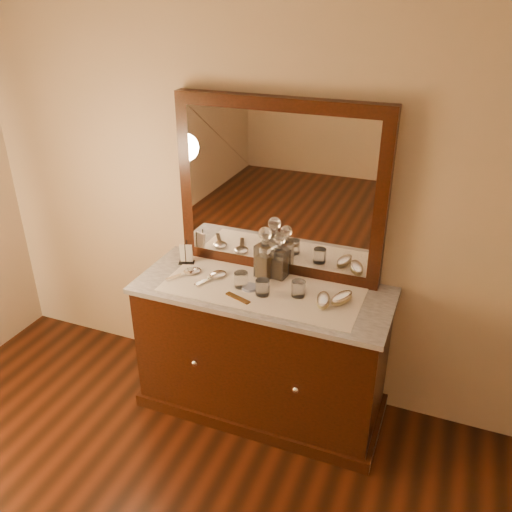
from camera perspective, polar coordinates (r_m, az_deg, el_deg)
name	(u,v)px	position (r m, az deg, el deg)	size (l,w,h in m)	color
dresser_cabinet	(262,352)	(3.20, 0.67, -10.31)	(1.40, 0.55, 0.82)	black
dresser_plinth	(262,400)	(3.44, 0.64, -15.23)	(1.46, 0.59, 0.08)	black
knob_left	(195,363)	(3.07, -6.62, -11.37)	(0.04, 0.04, 0.04)	silver
knob_right	(296,390)	(2.89, 4.30, -14.15)	(0.04, 0.04, 0.04)	silver
marble_top	(263,291)	(2.96, 0.72, -3.76)	(1.44, 0.59, 0.03)	silver
mirror_frame	(279,189)	(2.95, 2.50, 7.17)	(1.20, 0.08, 1.00)	black
mirror_glass	(277,191)	(2.92, 2.28, 6.96)	(1.06, 0.01, 0.86)	white
lace_runner	(261,290)	(2.94, 0.58, -3.66)	(1.10, 0.45, 0.00)	silver
pin_dish	(249,287)	(2.94, -0.71, -3.39)	(0.09, 0.09, 0.02)	silver
comb	(238,298)	(2.85, -1.97, -4.53)	(0.16, 0.03, 0.01)	brown
napkin_rack	(186,255)	(3.22, -7.51, 0.15)	(0.11, 0.08, 0.14)	black
decanter_left	(265,258)	(3.01, 0.99, -0.20)	(0.12, 0.12, 0.31)	brown
decanter_right	(279,261)	(3.01, 2.53, -0.49)	(0.09, 0.09, 0.28)	brown
brush_near	(323,300)	(2.82, 7.24, -4.75)	(0.10, 0.17, 0.04)	tan
brush_far	(342,298)	(2.85, 9.22, -4.48)	(0.12, 0.17, 0.04)	tan
hand_mirror_outer	(189,272)	(3.12, -7.20, -1.72)	(0.16, 0.22, 0.02)	silver
hand_mirror_inner	(215,276)	(3.06, -4.41, -2.12)	(0.14, 0.23, 0.02)	silver
tumblers	(267,285)	(2.89, 1.20, -3.16)	(0.40, 0.14, 0.09)	white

